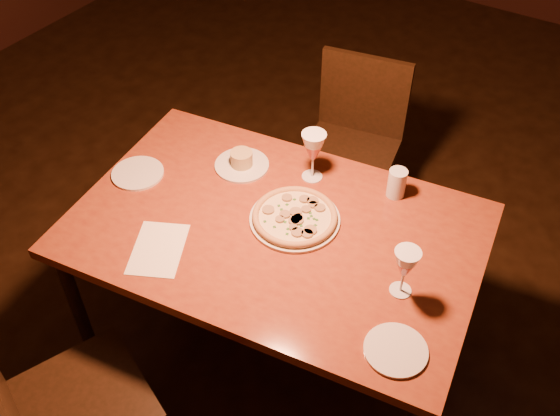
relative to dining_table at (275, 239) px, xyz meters
The scene contains 12 objects.
floor 0.71m from the dining_table, 112.04° to the left, with size 7.00×7.00×0.00m, color black.
dining_table is the anchor object (origin of this frame).
chair_near 0.90m from the dining_table, 109.38° to the right, with size 0.54×0.54×0.86m.
chair_far 0.93m from the dining_table, 98.82° to the left, with size 0.49×0.49×0.88m.
pizza_plate 0.11m from the dining_table, 55.35° to the left, with size 0.32×0.32×0.03m.
ramekin_saucer 0.36m from the dining_table, 144.30° to the left, with size 0.21×0.21×0.07m.
wine_glass_far 0.34m from the dining_table, 94.70° to the left, with size 0.09×0.09×0.20m, color #C55253, non-canonical shape.
wine_glass_right 0.51m from the dining_table, ahead, with size 0.08×0.08×0.18m, color #C55253, non-canonical shape.
water_tumbler 0.49m from the dining_table, 53.00° to the left, with size 0.07×0.07×0.11m, color silver.
side_plate_left 0.60m from the dining_table, behind, with size 0.20×0.20×0.01m, color silver.
side_plate_near 0.62m from the dining_table, 22.55° to the right, with size 0.19×0.19×0.01m, color silver.
menu_card 0.41m from the dining_table, 132.24° to the right, with size 0.17×0.24×0.00m, color white.
Camera 1 is at (0.89, -1.41, 2.32)m, focal length 40.00 mm.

